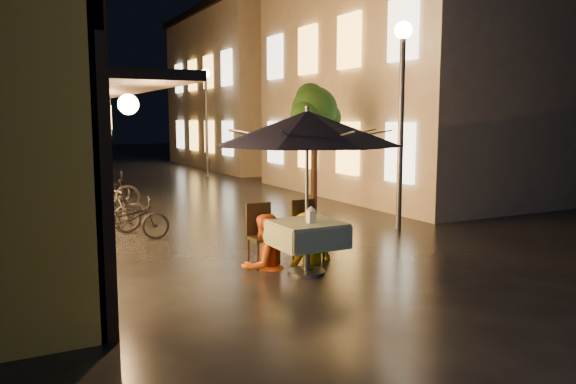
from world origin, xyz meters
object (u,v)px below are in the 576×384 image
patio_umbrella (307,128)px  person_yellow (309,213)px  streetlamp_near (402,87)px  person_orange (264,215)px  table_lantern (311,214)px  bicycle_0 (127,220)px  cafe_table (307,234)px

patio_umbrella → person_yellow: 1.51m
streetlamp_near → person_orange: streetlamp_near is taller
person_yellow → streetlamp_near: bearing=-161.4°
streetlamp_near → table_lantern: size_ratio=16.92×
streetlamp_near → bicycle_0: size_ratio=2.75×
cafe_table → bicycle_0: bicycle_0 is taller
cafe_table → person_yellow: size_ratio=0.62×
patio_umbrella → bicycle_0: patio_umbrella is taller
streetlamp_near → bicycle_0: (-5.29, 1.37, -2.51)m
streetlamp_near → patio_umbrella: bearing=-148.1°
cafe_table → patio_umbrella: size_ratio=0.35×
cafe_table → person_orange: 0.75m
person_yellow → bicycle_0: size_ratio=1.03×
patio_umbrella → person_orange: 1.51m
streetlamp_near → person_yellow: (-3.04, -1.56, -2.12)m
streetlamp_near → person_orange: (-3.83, -1.55, -2.10)m
streetlamp_near → cafe_table: streetlamp_near is taller
person_orange → cafe_table: bearing=114.1°
bicycle_0 → streetlamp_near: bearing=-95.6°
person_yellow → patio_umbrella: bearing=48.7°
person_orange → table_lantern: bearing=108.7°
patio_umbrella → person_yellow: bearing=57.3°
person_orange → bicycle_0: person_orange is taller
patio_umbrella → table_lantern: (-0.00, -0.13, -1.23)m
cafe_table → patio_umbrella: bearing=-60.3°
table_lantern → person_yellow: (0.36, 0.69, -0.13)m
streetlamp_near → patio_umbrella: size_ratio=1.52×
table_lantern → person_orange: (-0.43, 0.69, -0.10)m
bicycle_0 → person_orange: bearing=-144.4°
patio_umbrella → person_orange: patio_umbrella is taller
table_lantern → cafe_table: bearing=90.0°
person_orange → person_yellow: (0.79, -0.01, -0.03)m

